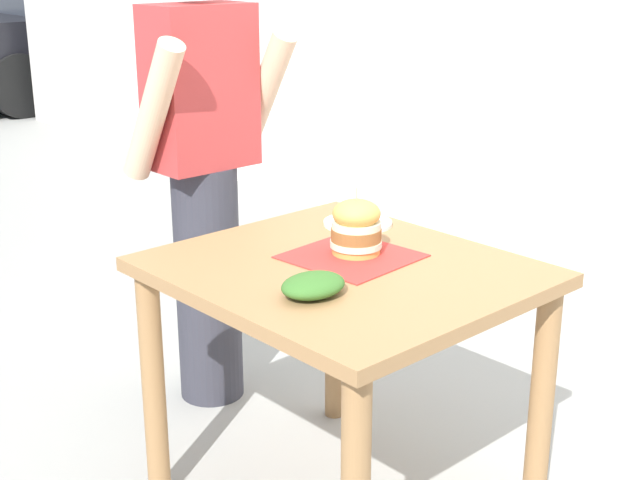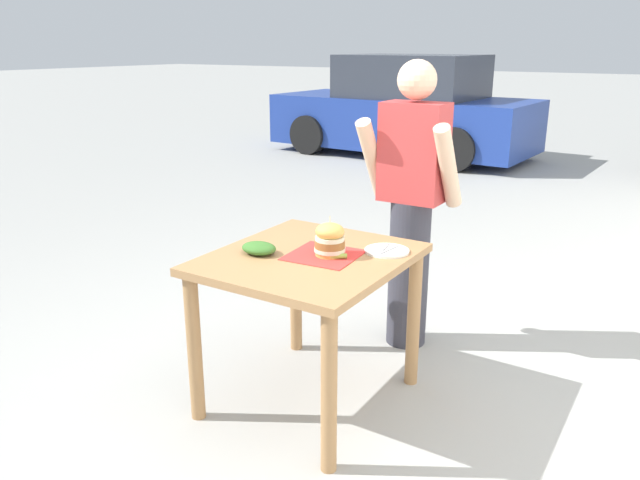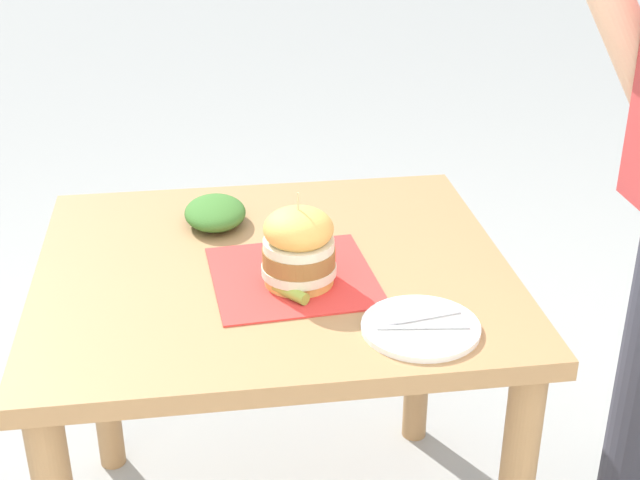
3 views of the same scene
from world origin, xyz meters
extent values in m
cube|color=#9E7247|center=(0.00, 0.00, 0.77)|extent=(0.87, 0.98, 0.04)
cylinder|color=#9E7247|center=(0.38, -0.43, 0.38)|extent=(0.07, 0.07, 0.75)
cylinder|color=#9E7247|center=(-0.38, 0.43, 0.38)|extent=(0.07, 0.07, 0.75)
cylinder|color=#9E7247|center=(0.38, 0.43, 0.38)|extent=(0.07, 0.07, 0.75)
cube|color=red|center=(0.06, 0.04, 0.79)|extent=(0.35, 0.35, 0.00)
cylinder|color=gold|center=(0.09, 0.04, 0.81)|extent=(0.14, 0.14, 0.02)
cylinder|color=beige|center=(0.09, 0.04, 0.83)|extent=(0.15, 0.15, 0.02)
cylinder|color=brown|center=(0.09, 0.04, 0.85)|extent=(0.15, 0.15, 0.04)
cylinder|color=beige|center=(0.09, 0.04, 0.88)|extent=(0.14, 0.14, 0.02)
ellipsoid|color=gold|center=(0.09, 0.04, 0.91)|extent=(0.14, 0.14, 0.08)
cylinder|color=#D1B77F|center=(0.09, 0.04, 0.96)|extent=(0.00, 0.00, 0.05)
cylinder|color=#8EA83D|center=(0.15, 0.02, 0.81)|extent=(0.08, 0.07, 0.02)
cylinder|color=white|center=(0.30, 0.24, 0.80)|extent=(0.22, 0.22, 0.01)
cylinder|color=silver|center=(0.28, 0.24, 0.81)|extent=(0.04, 0.17, 0.01)
cylinder|color=silver|center=(0.31, 0.24, 0.81)|extent=(0.03, 0.17, 0.01)
ellipsoid|color=#386B28|center=(-0.22, -0.11, 0.82)|extent=(0.18, 0.14, 0.06)
cylinder|color=#33333D|center=(0.14, 0.87, 0.45)|extent=(0.24, 0.24, 0.90)
cube|color=#B73838|center=(0.14, 0.87, 1.18)|extent=(0.36, 0.22, 0.56)
cylinder|color=beige|center=(-0.09, 0.81, 1.13)|extent=(0.09, 0.34, 0.50)
cylinder|color=beige|center=(0.37, 0.81, 1.13)|extent=(0.09, 0.34, 0.50)
cube|color=black|center=(3.52, 7.72, 0.54)|extent=(4.25, 1.84, 0.80)
cylinder|color=black|center=(2.19, 6.95, 0.32)|extent=(0.65, 0.24, 0.64)
cylinder|color=black|center=(4.79, 6.87, 0.32)|extent=(0.65, 0.24, 0.64)
cylinder|color=black|center=(4.85, 8.48, 0.32)|extent=(0.65, 0.24, 0.64)
camera|label=1|loc=(-1.64, -1.68, 1.64)|focal=50.00mm
camera|label=2|loc=(1.56, -2.39, 1.77)|focal=35.00mm
camera|label=3|loc=(1.65, -0.14, 1.67)|focal=50.00mm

